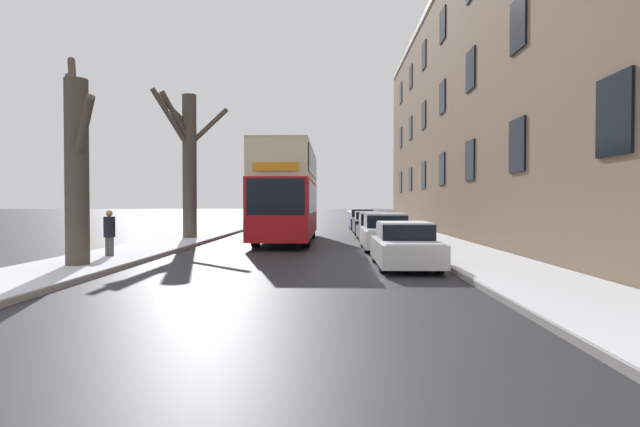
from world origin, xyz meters
The scene contains 13 objects.
ground_plane centered at (0.00, 0.00, 0.00)m, with size 320.00×320.00×0.00m, color #28282D.
sidewalk_left centered at (-6.11, 53.00, 0.08)m, with size 2.99×130.00×0.16m.
sidewalk_right centered at (6.11, 53.00, 0.08)m, with size 2.99×130.00×0.16m.
terrace_facade_right centered at (12.10, 23.58, 7.60)m, with size 9.10×45.88×15.19m.
bare_tree_left_0 centered at (-5.91, 9.13, 3.07)m, with size 2.30×3.14×6.52m.
bare_tree_left_1 centered at (-5.97, 20.34, 4.18)m, with size 3.43×4.41×7.45m.
double_decker_bus centered at (-0.85, 19.57, 2.58)m, with size 2.57×10.28×4.57m.
parked_car_0 centered at (3.53, 9.95, 0.63)m, with size 1.75×4.08×1.35m.
parked_car_1 centered at (3.53, 15.43, 0.69)m, with size 1.88×3.90×1.51m.
parked_car_2 centered at (3.53, 20.78, 0.65)m, with size 1.73×4.11×1.42m.
parked_car_3 centered at (3.53, 25.87, 0.66)m, with size 1.73×4.01×1.41m.
parked_car_4 centered at (3.53, 31.99, 0.69)m, with size 1.79×4.37×1.50m.
pedestrian_left_sidewalk centered at (-6.02, 11.39, 0.92)m, with size 0.37×0.37×1.68m.
Camera 1 is at (1.38, -4.90, 1.91)m, focal length 28.00 mm.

